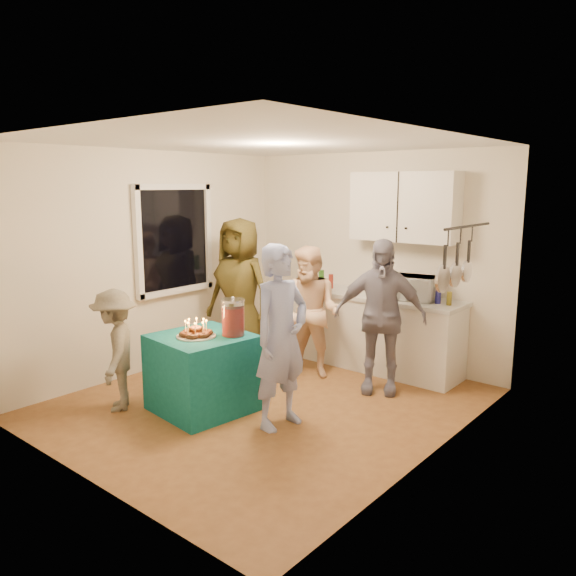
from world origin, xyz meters
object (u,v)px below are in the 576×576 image
Objects in this scene: party_table at (202,373)px; man_birthday at (281,337)px; punch_jar at (233,318)px; woman_back_right at (380,316)px; microwave at (414,288)px; woman_back_center at (311,312)px; woman_back_left at (240,291)px; child_near_left at (115,350)px; counter at (371,332)px.

man_birthday is at bearing 14.48° from party_table.
woman_back_right is (0.83, 1.36, -0.10)m from punch_jar.
woman_back_center reaches higher than microwave.
woman_back_center is 0.92× the size of woman_back_right.
woman_back_left reaches higher than child_near_left.
punch_jar reaches higher than party_table.
woman_back_left is at bearing 179.86° from woman_back_center.
man_birthday is at bearing -108.87° from microwave.
woman_back_center reaches higher than child_near_left.
woman_back_center is at bearing 2.19° from woman_back_left.
woman_back_center is 2.20m from child_near_left.
punch_jar is (0.24, 0.20, 0.55)m from party_table.
man_birthday is (-0.28, -2.00, -0.20)m from microwave.
woman_back_right is at bearing 58.46° from punch_jar.
child_near_left is at bearing 121.50° from man_birthday.
microwave is 0.33× the size of woman_back_center.
punch_jar is 1.53m from woman_back_left.
woman_back_center reaches higher than punch_jar.
microwave is 0.70m from woman_back_right.
child_near_left is at bearing -141.34° from punch_jar.
woman_back_center is at bearing -116.96° from counter.
woman_back_left reaches higher than man_birthday.
child_near_left is (-1.79, -2.75, -0.44)m from microwave.
man_birthday is 1.40× the size of child_near_left.
child_near_left is at bearing -93.30° from woman_back_left.
woman_back_left is 1.87m from woman_back_right.
child_near_left reaches higher than counter.
woman_back_right is (1.86, 0.23, -0.07)m from woman_back_left.
woman_back_left is (-1.62, 1.12, 0.06)m from man_birthday.
woman_back_right reaches higher than party_table.
man_birthday reaches higher than counter.
microwave is 1.21m from woman_back_center.
counter is 3.02m from child_near_left.
punch_jar is at bearing 96.74° from man_birthday.
punch_jar is 0.22× the size of woman_back_center.
woman_back_center is (0.20, 1.49, 0.38)m from party_table.
punch_jar is 0.60m from man_birthday.
man_birthday is 1.97m from woman_back_left.
woman_back_right is at bearing 90.48° from child_near_left.
woman_back_right is at bearing 55.46° from party_table.
woman_back_center is at bearing 31.73° from man_birthday.
party_table is at bearing -104.50° from counter.
child_near_left is (-1.74, -2.09, -0.22)m from woman_back_right.
man_birthday reaches higher than woman_back_center.
microwave is 2.57m from party_table.
child_near_left is at bearing -155.85° from woman_back_right.
woman_back_left is 1.01m from woman_back_center.
party_table is (-1.12, -2.22, -0.67)m from microwave.
woman_back_left is at bearing -146.82° from counter.
child_near_left is (-1.25, -2.75, 0.17)m from counter.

